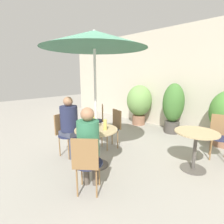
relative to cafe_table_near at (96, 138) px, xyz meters
The scene contains 17 objects.
ground_plane 0.54m from the cafe_table_near, 56.95° to the right, with size 20.00×20.00×0.00m, color #9E998E.
storefront_wall 3.29m from the cafe_table_near, 88.73° to the left, with size 10.00×0.06×3.00m.
cafe_table_near is the anchor object (origin of this frame).
cafe_table_far 1.73m from the cafe_table_near, 40.46° to the left, with size 0.72×0.72×0.70m.
bistro_chair_0 0.82m from the cafe_table_near, 168.79° to the right, with size 0.44×0.42×0.87m.
bistro_chair_1 0.82m from the cafe_table_near, 48.79° to the right, with size 0.47×0.47×0.87m.
bistro_chair_2 1.54m from the cafe_table_near, 137.39° to the left, with size 0.47×0.47×0.87m.
bistro_chair_3 2.45m from the cafe_table_near, 52.86° to the left, with size 0.43×0.45×0.87m.
bistro_chair_4 0.91m from the cafe_table_near, 114.89° to the left, with size 0.43×0.45×0.87m.
seated_person_0 0.70m from the cafe_table_near, 168.79° to the right, with size 0.38×0.35×1.23m.
seated_person_1 0.71m from the cafe_table_near, 48.79° to the right, with size 0.39×0.39×1.23m.
beer_glass_0 0.32m from the cafe_table_near, 83.11° to the right, with size 0.06×0.06×0.19m.
beer_glass_1 0.32m from the cafe_table_near, 29.61° to the left, with size 0.06×0.06×0.19m.
beer_glass_2 0.32m from the cafe_table_near, 154.57° to the left, with size 0.06×0.06×0.19m.
potted_plant_0 2.97m from the cafe_table_near, 111.67° to the left, with size 0.82×0.82×1.31m.
potted_plant_1 2.75m from the cafe_table_near, 88.03° to the left, with size 0.59×0.59×1.42m.
umbrella 1.67m from the cafe_table_near, 141.34° to the left, with size 1.71×1.71×2.34m.
Camera 1 is at (2.24, -1.79, 1.66)m, focal length 28.00 mm.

